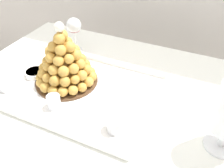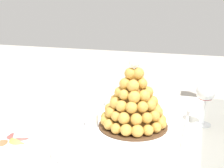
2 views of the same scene
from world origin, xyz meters
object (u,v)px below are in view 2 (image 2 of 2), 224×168
(serving_tray, at_px, (123,132))
(creme_brulee_ramekin, at_px, (136,109))
(dessert_cup_centre, at_px, (61,151))
(croquembouche, at_px, (134,101))
(dessert_cup_mid_left, at_px, (92,120))
(dessert_cup_left, at_px, (112,100))
(wine_glass, at_px, (205,94))

(serving_tray, height_order, creme_brulee_ramekin, creme_brulee_ramekin)
(dessert_cup_centre, distance_m, creme_brulee_ramekin, 0.45)
(creme_brulee_ramekin, bearing_deg, croquembouche, 8.11)
(dessert_cup_mid_left, bearing_deg, dessert_cup_centre, -1.33)
(creme_brulee_ramekin, bearing_deg, dessert_cup_mid_left, -33.71)
(dessert_cup_left, bearing_deg, creme_brulee_ramekin, 70.04)
(creme_brulee_ramekin, height_order, wine_glass, wine_glass)
(dessert_cup_left, relative_size, wine_glass, 0.34)
(dessert_cup_left, bearing_deg, dessert_cup_mid_left, -1.41)
(dessert_cup_left, distance_m, dessert_cup_centre, 0.48)
(dessert_cup_centre, xyz_separation_m, creme_brulee_ramekin, (-0.44, 0.13, -0.01))
(serving_tray, xyz_separation_m, croquembouche, (-0.05, 0.03, 0.10))
(croquembouche, relative_size, wine_glass, 1.54)
(serving_tray, height_order, croquembouche, croquembouche)
(croquembouche, relative_size, dessert_cup_left, 4.56)
(serving_tray, relative_size, wine_glass, 3.87)
(wine_glass, bearing_deg, dessert_cup_mid_left, -68.97)
(dessert_cup_mid_left, height_order, dessert_cup_centre, dessert_cup_mid_left)
(dessert_cup_mid_left, distance_m, wine_glass, 0.43)
(croquembouche, xyz_separation_m, creme_brulee_ramekin, (-0.15, -0.02, -0.09))
(dessert_cup_mid_left, relative_size, wine_glass, 0.29)
(croquembouche, bearing_deg, dessert_cup_mid_left, -73.54)
(serving_tray, height_order, dessert_cup_mid_left, dessert_cup_mid_left)
(dessert_cup_left, xyz_separation_m, wine_glass, (0.08, 0.39, 0.09))
(croquembouche, xyz_separation_m, wine_glass, (-0.11, 0.25, 0.02))
(creme_brulee_ramekin, bearing_deg, wine_glass, 81.90)
(croquembouche, xyz_separation_m, dessert_cup_centre, (0.29, -0.15, -0.08))
(dessert_cup_centre, height_order, wine_glass, wine_glass)
(dessert_cup_left, xyz_separation_m, creme_brulee_ramekin, (0.04, 0.12, -0.01))
(dessert_cup_centre, relative_size, creme_brulee_ramekin, 0.68)
(dessert_cup_centre, bearing_deg, dessert_cup_left, 178.63)
(creme_brulee_ramekin, bearing_deg, dessert_cup_centre, -16.95)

